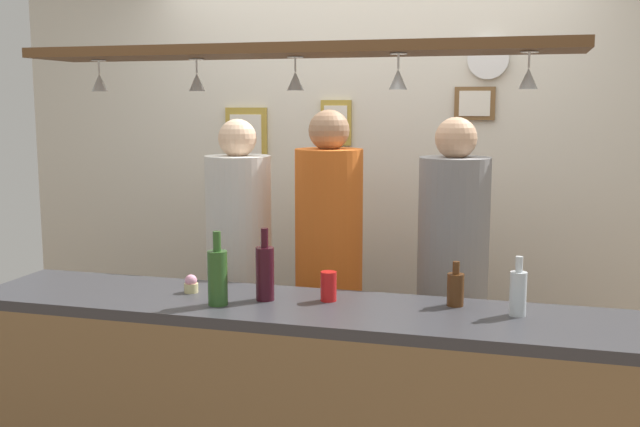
% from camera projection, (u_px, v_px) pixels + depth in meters
% --- Properties ---
extents(back_wall, '(4.40, 0.06, 2.60)m').
position_uv_depth(back_wall, '(366.00, 182.00, 4.33)').
color(back_wall, silver).
rests_on(back_wall, ground_plane).
extents(bar_counter, '(2.70, 0.55, 0.95)m').
position_uv_depth(bar_counter, '(279.00, 389.00, 2.90)').
color(bar_counter, '#38383D').
rests_on(bar_counter, ground_plane).
extents(overhead_glass_rack, '(2.20, 0.36, 0.04)m').
position_uv_depth(overhead_glass_rack, '(293.00, 51.00, 2.90)').
color(overhead_glass_rack, brown).
extents(hanging_wineglass_far_left, '(0.07, 0.07, 0.13)m').
position_uv_depth(hanging_wineglass_far_left, '(99.00, 81.00, 3.17)').
color(hanging_wineglass_far_left, silver).
rests_on(hanging_wineglass_far_left, overhead_glass_rack).
extents(hanging_wineglass_left, '(0.07, 0.07, 0.13)m').
position_uv_depth(hanging_wineglass_left, '(197.00, 81.00, 3.09)').
color(hanging_wineglass_left, silver).
rests_on(hanging_wineglass_left, overhead_glass_rack).
extents(hanging_wineglass_center_left, '(0.07, 0.07, 0.13)m').
position_uv_depth(hanging_wineglass_center_left, '(296.00, 80.00, 2.95)').
color(hanging_wineglass_center_left, silver).
rests_on(hanging_wineglass_center_left, overhead_glass_rack).
extents(hanging_wineglass_center, '(0.07, 0.07, 0.13)m').
position_uv_depth(hanging_wineglass_center, '(398.00, 78.00, 2.73)').
color(hanging_wineglass_center, silver).
rests_on(hanging_wineglass_center, overhead_glass_rack).
extents(hanging_wineglass_center_right, '(0.07, 0.07, 0.13)m').
position_uv_depth(hanging_wineglass_center_right, '(528.00, 77.00, 2.65)').
color(hanging_wineglass_center_right, silver).
rests_on(hanging_wineglass_center_right, overhead_glass_rack).
extents(person_left_white_patterned_shirt, '(0.34, 0.34, 1.68)m').
position_uv_depth(person_left_white_patterned_shirt, '(239.00, 247.00, 3.87)').
color(person_left_white_patterned_shirt, '#2D334C').
rests_on(person_left_white_patterned_shirt, ground_plane).
extents(person_middle_orange_shirt, '(0.34, 0.34, 1.73)m').
position_uv_depth(person_middle_orange_shirt, '(329.00, 246.00, 3.73)').
color(person_middle_orange_shirt, '#2D334C').
rests_on(person_middle_orange_shirt, ground_plane).
extents(person_right_grey_shirt, '(0.34, 0.34, 1.69)m').
position_uv_depth(person_right_grey_shirt, '(453.00, 257.00, 3.57)').
color(person_right_grey_shirt, '#2D334C').
rests_on(person_right_grey_shirt, ground_plane).
extents(bottle_soda_clear, '(0.06, 0.06, 0.23)m').
position_uv_depth(bottle_soda_clear, '(518.00, 292.00, 2.82)').
color(bottle_soda_clear, silver).
rests_on(bottle_soda_clear, bar_counter).
extents(bottle_wine_dark_red, '(0.08, 0.08, 0.30)m').
position_uv_depth(bottle_wine_dark_red, '(265.00, 272.00, 3.04)').
color(bottle_wine_dark_red, '#380F19').
rests_on(bottle_wine_dark_red, bar_counter).
extents(bottle_beer_brown_stubby, '(0.07, 0.07, 0.18)m').
position_uv_depth(bottle_beer_brown_stubby, '(456.00, 288.00, 2.96)').
color(bottle_beer_brown_stubby, '#512D14').
rests_on(bottle_beer_brown_stubby, bar_counter).
extents(bottle_champagne_green, '(0.08, 0.08, 0.30)m').
position_uv_depth(bottle_champagne_green, '(218.00, 276.00, 2.96)').
color(bottle_champagne_green, '#2D5623').
rests_on(bottle_champagne_green, bar_counter).
extents(drink_can, '(0.07, 0.07, 0.12)m').
position_uv_depth(drink_can, '(329.00, 286.00, 3.03)').
color(drink_can, red).
rests_on(drink_can, bar_counter).
extents(cupcake, '(0.06, 0.06, 0.08)m').
position_uv_depth(cupcake, '(191.00, 284.00, 3.17)').
color(cupcake, beige).
rests_on(cupcake, bar_counter).
extents(picture_frame_upper_small, '(0.22, 0.02, 0.18)m').
position_uv_depth(picture_frame_upper_small, '(475.00, 103.00, 4.06)').
color(picture_frame_upper_small, brown).
rests_on(picture_frame_upper_small, back_wall).
extents(picture_frame_crest, '(0.18, 0.02, 0.26)m').
position_uv_depth(picture_frame_crest, '(336.00, 123.00, 4.28)').
color(picture_frame_crest, '#B29338').
rests_on(picture_frame_crest, back_wall).
extents(picture_frame_caricature, '(0.26, 0.02, 0.34)m').
position_uv_depth(picture_frame_caricature, '(246.00, 136.00, 4.44)').
color(picture_frame_caricature, '#B29338').
rests_on(picture_frame_caricature, back_wall).
extents(wall_clock, '(0.22, 0.03, 0.22)m').
position_uv_depth(wall_clock, '(488.00, 59.00, 4.00)').
color(wall_clock, white).
rests_on(wall_clock, back_wall).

